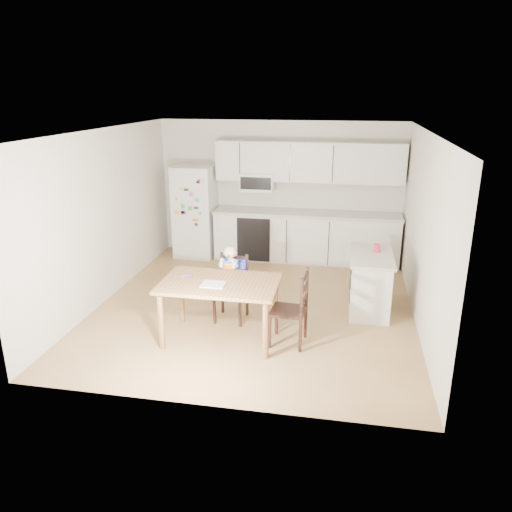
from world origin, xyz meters
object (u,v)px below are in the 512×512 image
object	(u,v)px
refrigerator	(195,211)
kitchen_island	(370,282)
dining_table	(220,290)
chair_booster	(232,275)
chair_side	(296,304)
red_cup	(377,248)

from	to	relation	value
refrigerator	kitchen_island	bearing A→B (deg)	-31.71
dining_table	chair_booster	bearing A→B (deg)	89.71
refrigerator	dining_table	world-z (taller)	refrigerator
chair_side	dining_table	bearing A→B (deg)	-82.90
chair_booster	chair_side	xyz separation A→B (m)	(0.94, -0.57, -0.10)
dining_table	chair_side	world-z (taller)	chair_side
refrigerator	kitchen_island	world-z (taller)	refrigerator
refrigerator	dining_table	xyz separation A→B (m)	(1.31, -3.24, -0.18)
dining_table	chair_booster	world-z (taller)	chair_booster
kitchen_island	chair_side	bearing A→B (deg)	-126.82
red_cup	dining_table	bearing A→B (deg)	-143.93
kitchen_island	dining_table	bearing A→B (deg)	-145.68
refrigerator	red_cup	xyz separation A→B (m)	(3.24, -1.82, 0.04)
chair_side	refrigerator	bearing A→B (deg)	-140.29
red_cup	refrigerator	bearing A→B (deg)	150.65
refrigerator	dining_table	size ratio (longest dim) A/B	1.18
refrigerator	red_cup	bearing A→B (deg)	-29.35
chair_booster	dining_table	bearing A→B (deg)	-86.32
kitchen_island	chair_booster	bearing A→B (deg)	-160.49
chair_booster	kitchen_island	bearing A→B (deg)	23.48
chair_side	kitchen_island	bearing A→B (deg)	147.71
kitchen_island	red_cup	world-z (taller)	red_cup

